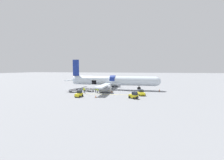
{
  "coord_description": "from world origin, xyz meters",
  "views": [
    {
      "loc": [
        8.3,
        -45.82,
        7.35
      ],
      "look_at": [
        -1.77,
        1.67,
        3.54
      ],
      "focal_mm": 22.0,
      "sensor_mm": 36.0,
      "label": 1
    }
  ],
  "objects_px": {
    "baggage_tug_mid": "(134,96)",
    "baggage_cart_queued": "(74,91)",
    "ground_crew_helper": "(104,88)",
    "baggage_cart_loading": "(89,90)",
    "ground_crew_supervisor": "(84,90)",
    "baggage_tug_lead": "(141,93)",
    "ground_crew_loader_a": "(98,90)",
    "ground_crew_driver": "(100,89)",
    "baggage_tug_rear": "(79,94)",
    "airplane": "(112,81)",
    "ground_crew_loader_b": "(96,90)"
  },
  "relations": [
    {
      "from": "ground_crew_loader_a",
      "to": "ground_crew_helper",
      "type": "distance_m",
      "value": 4.99
    },
    {
      "from": "baggage_cart_loading",
      "to": "ground_crew_helper",
      "type": "relative_size",
      "value": 2.46
    },
    {
      "from": "ground_crew_loader_a",
      "to": "ground_crew_driver",
      "type": "relative_size",
      "value": 0.91
    },
    {
      "from": "ground_crew_loader_b",
      "to": "ground_crew_helper",
      "type": "height_order",
      "value": "ground_crew_helper"
    },
    {
      "from": "baggage_cart_loading",
      "to": "ground_crew_supervisor",
      "type": "distance_m",
      "value": 2.89
    },
    {
      "from": "ground_crew_helper",
      "to": "baggage_tug_mid",
      "type": "bearing_deg",
      "value": -44.46
    },
    {
      "from": "ground_crew_loader_b",
      "to": "ground_crew_driver",
      "type": "xyz_separation_m",
      "value": [
        0.49,
        2.51,
        0.05
      ]
    },
    {
      "from": "ground_crew_driver",
      "to": "baggage_cart_queued",
      "type": "bearing_deg",
      "value": -154.51
    },
    {
      "from": "baggage_tug_mid",
      "to": "ground_crew_helper",
      "type": "xyz_separation_m",
      "value": [
        -10.74,
        10.53,
        0.19
      ]
    },
    {
      "from": "baggage_tug_lead",
      "to": "baggage_cart_queued",
      "type": "bearing_deg",
      "value": 177.73
    },
    {
      "from": "baggage_tug_mid",
      "to": "ground_crew_supervisor",
      "type": "xyz_separation_m",
      "value": [
        -15.61,
        5.2,
        0.21
      ]
    },
    {
      "from": "airplane",
      "to": "baggage_cart_queued",
      "type": "bearing_deg",
      "value": -141.02
    },
    {
      "from": "airplane",
      "to": "ground_crew_helper",
      "type": "xyz_separation_m",
      "value": [
        -2.01,
        -3.64,
        -2.13
      ]
    },
    {
      "from": "ground_crew_helper",
      "to": "baggage_cart_queued",
      "type": "bearing_deg",
      "value": -150.28
    },
    {
      "from": "baggage_cart_loading",
      "to": "baggage_tug_mid",
      "type": "bearing_deg",
      "value": -28.04
    },
    {
      "from": "ground_crew_driver",
      "to": "ground_crew_helper",
      "type": "bearing_deg",
      "value": 50.83
    },
    {
      "from": "baggage_tug_mid",
      "to": "baggage_cart_queued",
      "type": "relative_size",
      "value": 0.64
    },
    {
      "from": "baggage_tug_lead",
      "to": "ground_crew_driver",
      "type": "height_order",
      "value": "ground_crew_driver"
    },
    {
      "from": "airplane",
      "to": "baggage_tug_mid",
      "type": "xyz_separation_m",
      "value": [
        8.72,
        -14.18,
        -2.31
      ]
    },
    {
      "from": "baggage_cart_queued",
      "to": "airplane",
      "type": "bearing_deg",
      "value": 38.98
    },
    {
      "from": "airplane",
      "to": "ground_crew_loader_b",
      "type": "bearing_deg",
      "value": -115.56
    },
    {
      "from": "baggage_cart_queued",
      "to": "ground_crew_loader_a",
      "type": "relative_size",
      "value": 2.59
    },
    {
      "from": "baggage_tug_rear",
      "to": "ground_crew_helper",
      "type": "relative_size",
      "value": 1.51
    },
    {
      "from": "baggage_cart_queued",
      "to": "ground_crew_supervisor",
      "type": "distance_m",
      "value": 3.65
    },
    {
      "from": "baggage_cart_queued",
      "to": "ground_crew_helper",
      "type": "relative_size",
      "value": 2.38
    },
    {
      "from": "baggage_cart_loading",
      "to": "baggage_tug_lead",
      "type": "bearing_deg",
      "value": -10.53
    },
    {
      "from": "baggage_tug_rear",
      "to": "ground_crew_loader_a",
      "type": "relative_size",
      "value": 1.65
    },
    {
      "from": "baggage_tug_mid",
      "to": "ground_crew_helper",
      "type": "relative_size",
      "value": 1.53
    },
    {
      "from": "baggage_tug_mid",
      "to": "ground_crew_helper",
      "type": "height_order",
      "value": "baggage_tug_mid"
    },
    {
      "from": "baggage_cart_queued",
      "to": "ground_crew_driver",
      "type": "bearing_deg",
      "value": 25.49
    },
    {
      "from": "baggage_cart_loading",
      "to": "ground_crew_driver",
      "type": "height_order",
      "value": "ground_crew_driver"
    },
    {
      "from": "baggage_tug_mid",
      "to": "airplane",
      "type": "bearing_deg",
      "value": 121.6
    },
    {
      "from": "ground_crew_loader_a",
      "to": "ground_crew_helper",
      "type": "relative_size",
      "value": 0.92
    },
    {
      "from": "airplane",
      "to": "ground_crew_loader_a",
      "type": "bearing_deg",
      "value": -106.45
    },
    {
      "from": "baggage_cart_loading",
      "to": "ground_crew_loader_a",
      "type": "bearing_deg",
      "value": -32.87
    },
    {
      "from": "baggage_tug_rear",
      "to": "ground_crew_driver",
      "type": "relative_size",
      "value": 1.5
    },
    {
      "from": "ground_crew_driver",
      "to": "ground_crew_supervisor",
      "type": "xyz_separation_m",
      "value": [
        -3.81,
        -4.04,
        0.01
      ]
    },
    {
      "from": "airplane",
      "to": "ground_crew_supervisor",
      "type": "relative_size",
      "value": 19.42
    },
    {
      "from": "ground_crew_helper",
      "to": "airplane",
      "type": "bearing_deg",
      "value": 61.09
    },
    {
      "from": "baggage_tug_rear",
      "to": "ground_crew_supervisor",
      "type": "distance_m",
      "value": 6.13
    },
    {
      "from": "airplane",
      "to": "ground_crew_driver",
      "type": "distance_m",
      "value": 6.2
    },
    {
      "from": "baggage_tug_lead",
      "to": "ground_crew_helper",
      "type": "bearing_deg",
      "value": 155.76
    },
    {
      "from": "ground_crew_driver",
      "to": "ground_crew_helper",
      "type": "distance_m",
      "value": 1.68
    },
    {
      "from": "ground_crew_driver",
      "to": "ground_crew_supervisor",
      "type": "relative_size",
      "value": 0.99
    },
    {
      "from": "ground_crew_driver",
      "to": "ground_crew_helper",
      "type": "relative_size",
      "value": 1.01
    },
    {
      "from": "ground_crew_supervisor",
      "to": "ground_crew_helper",
      "type": "xyz_separation_m",
      "value": [
        4.87,
        5.34,
        -0.02
      ]
    },
    {
      "from": "baggage_tug_lead",
      "to": "baggage_tug_mid",
      "type": "relative_size",
      "value": 1.29
    },
    {
      "from": "baggage_tug_rear",
      "to": "baggage_cart_loading",
      "type": "height_order",
      "value": "baggage_tug_rear"
    },
    {
      "from": "baggage_tug_lead",
      "to": "baggage_tug_rear",
      "type": "height_order",
      "value": "baggage_tug_rear"
    },
    {
      "from": "ground_crew_loader_a",
      "to": "baggage_tug_lead",
      "type": "bearing_deg",
      "value": -3.05
    }
  ]
}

